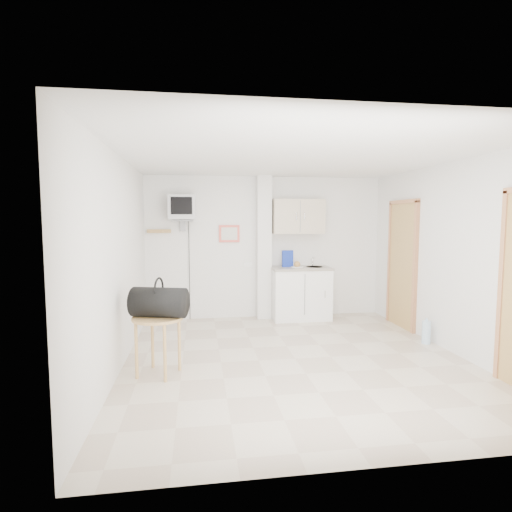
{
  "coord_description": "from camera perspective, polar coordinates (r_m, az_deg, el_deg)",
  "views": [
    {
      "loc": [
        -1.19,
        -4.76,
        1.74
      ],
      "look_at": [
        -0.41,
        0.6,
        1.25
      ],
      "focal_mm": 28.0,
      "sensor_mm": 36.0,
      "label": 1
    }
  ],
  "objects": [
    {
      "name": "ground",
      "position": [
        5.21,
        5.63,
        -14.38
      ],
      "size": [
        4.5,
        4.5,
        0.0
      ],
      "primitive_type": "plane",
      "color": "beige",
      "rests_on": "ground"
    },
    {
      "name": "room_envelope",
      "position": [
        5.06,
        8.18,
        2.82
      ],
      "size": [
        4.24,
        4.54,
        2.55
      ],
      "color": "white",
      "rests_on": "ground"
    },
    {
      "name": "kitchenette",
      "position": [
        7.05,
        6.3,
        -2.48
      ],
      "size": [
        1.03,
        0.58,
        2.1
      ],
      "color": "white",
      "rests_on": "ground"
    },
    {
      "name": "crt_television",
      "position": [
        6.79,
        -10.52,
        6.74
      ],
      "size": [
        0.44,
        0.45,
        2.15
      ],
      "color": "slate",
      "rests_on": "ground"
    },
    {
      "name": "round_table",
      "position": [
        4.66,
        -13.84,
        -9.59
      ],
      "size": [
        0.57,
        0.57,
        0.66
      ],
      "rotation": [
        0.0,
        0.0,
        0.38
      ],
      "color": "tan",
      "rests_on": "ground"
    },
    {
      "name": "duffel_bag",
      "position": [
        4.58,
        -13.67,
        -6.4
      ],
      "size": [
        0.67,
        0.49,
        0.45
      ],
      "rotation": [
        0.0,
        0.0,
        -0.29
      ],
      "color": "black",
      "rests_on": "round_table"
    },
    {
      "name": "water_bottle",
      "position": [
        6.21,
        23.16,
        -9.98
      ],
      "size": [
        0.12,
        0.12,
        0.36
      ],
      "color": "#B2D3EF",
      "rests_on": "ground"
    }
  ]
}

